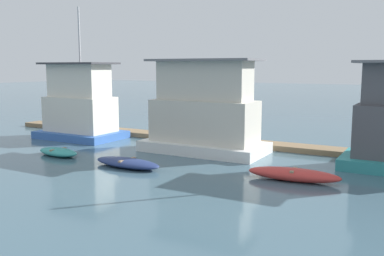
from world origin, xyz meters
The scene contains 7 objects.
ground_plane centered at (0.00, 0.00, 0.00)m, with size 200.00×200.00×0.00m, color #426070.
dock_walkway centered at (0.00, 2.56, 0.15)m, with size 33.80×1.50×0.30m, color #846B4C.
houseboat_blue centered at (-8.95, -0.21, 2.15)m, with size 5.53×3.52×8.51m.
houseboat_white centered at (0.40, -0.35, 2.17)m, with size 6.84×3.41×5.14m.
dinghy_teal centered at (-5.91, -5.10, 0.20)m, with size 2.87×1.49×0.40m.
dinghy_navy centered at (-1.07, -5.38, 0.21)m, with size 3.74×1.53×0.41m.
dinghy_red centered at (6.51, -3.96, 0.27)m, with size 3.93×1.35×0.54m.
Camera 1 is at (11.31, -21.14, 4.71)m, focal length 40.00 mm.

